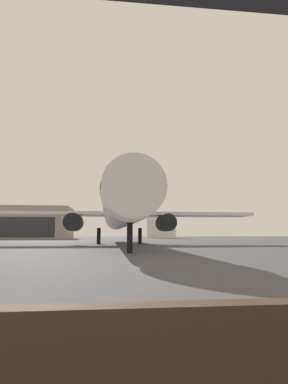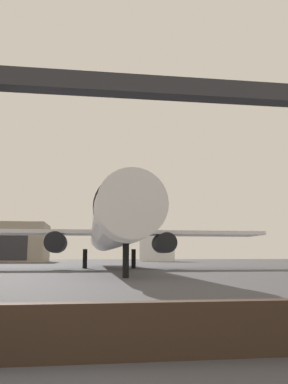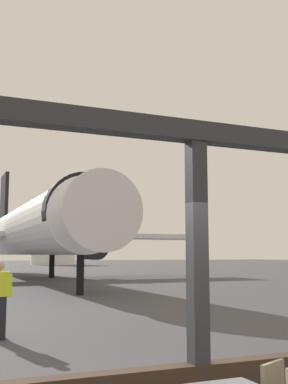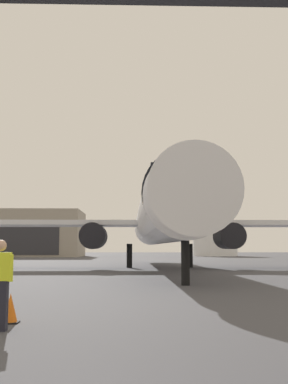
{
  "view_description": "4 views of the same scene",
  "coord_description": "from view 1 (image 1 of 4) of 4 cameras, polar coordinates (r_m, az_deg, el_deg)",
  "views": [
    {
      "loc": [
        2.01,
        -2.46,
        1.19
      ],
      "look_at": [
        3.85,
        13.79,
        3.36
      ],
      "focal_mm": 29.56,
      "sensor_mm": 36.0,
      "label": 1
    },
    {
      "loc": [
        1.31,
        -4.79,
        1.19
      ],
      "look_at": [
        3.96,
        14.31,
        4.34
      ],
      "focal_mm": 36.86,
      "sensor_mm": 36.0,
      "label": 2
    },
    {
      "loc": [
        -2.79,
        -5.0,
        1.89
      ],
      "look_at": [
        4.4,
        12.04,
        4.3
      ],
      "focal_mm": 44.95,
      "sensor_mm": 36.0,
      "label": 3
    },
    {
      "loc": [
        1.01,
        -2.96,
        1.59
      ],
      "look_at": [
        1.63,
        18.47,
        4.1
      ],
      "focal_mm": 44.38,
      "sensor_mm": 36.0,
      "label": 4
    }
  ],
  "objects": [
    {
      "name": "distant_hangar",
      "position": [
        85.13,
        -19.57,
        -5.29
      ],
      "size": [
        19.45,
        13.67,
        7.85
      ],
      "color": "#9E9384",
      "rests_on": "ground"
    },
    {
      "name": "fuel_storage_tank",
      "position": [
        88.33,
        3.11,
        -6.34
      ],
      "size": [
        8.16,
        8.16,
        6.11
      ],
      "primitive_type": "cylinder",
      "color": "white",
      "rests_on": "ground"
    },
    {
      "name": "airplane",
      "position": [
        34.7,
        -4.24,
        -3.38
      ],
      "size": [
        30.08,
        37.06,
        10.57
      ],
      "color": "silver",
      "rests_on": "ground"
    },
    {
      "name": "ground_plane",
      "position": [
        42.52,
        -9.29,
        -9.06
      ],
      "size": [
        220.0,
        220.0,
        0.0
      ],
      "primitive_type": "plane",
      "color": "#424247"
    }
  ]
}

